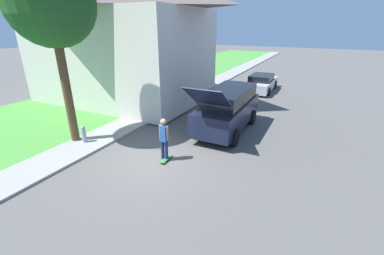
# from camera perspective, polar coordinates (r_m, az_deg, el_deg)

# --- Properties ---
(ground_plane) EXTENTS (120.00, 120.00, 0.00)m
(ground_plane) POSITION_cam_1_polar(r_m,az_deg,el_deg) (10.32, -7.83, -7.29)
(ground_plane) COLOR #54514F
(lawn) EXTENTS (10.00, 80.00, 0.08)m
(lawn) POSITION_cam_1_polar(r_m,az_deg,el_deg) (19.45, -17.50, 6.10)
(lawn) COLOR #478E38
(lawn) RESTS_ON ground_plane
(sidewalk) EXTENTS (1.80, 80.00, 0.10)m
(sidewalk) POSITION_cam_1_polar(r_m,az_deg,el_deg) (16.76, -6.50, 4.57)
(sidewalk) COLOR gray
(sidewalk) RESTS_ON ground_plane
(house) EXTENTS (11.64, 8.04, 8.34)m
(house) POSITION_cam_1_polar(r_m,az_deg,el_deg) (18.76, -15.65, 19.33)
(house) COLOR beige
(house) RESTS_ON lawn
(lawn_tree_near) EXTENTS (3.34, 3.34, 7.36)m
(lawn_tree_near) POSITION_cam_1_polar(r_m,az_deg,el_deg) (11.99, -28.87, 22.89)
(lawn_tree_near) COLOR brown
(lawn_tree_near) RESTS_ON lawn
(suv_parked) EXTENTS (2.02, 5.63, 2.80)m
(suv_parked) POSITION_cam_1_polar(r_m,az_deg,el_deg) (12.78, 7.94, 4.22)
(suv_parked) COLOR black
(suv_parked) RESTS_ON ground_plane
(car_down_street) EXTENTS (1.94, 4.56, 1.32)m
(car_down_street) POSITION_cam_1_polar(r_m,az_deg,el_deg) (21.69, 15.12, 9.53)
(car_down_street) COLOR #B7B7BC
(car_down_street) RESTS_ON ground_plane
(skateboarder) EXTENTS (0.41, 0.23, 1.75)m
(skateboarder) POSITION_cam_1_polar(r_m,az_deg,el_deg) (9.86, -6.26, -2.29)
(skateboarder) COLOR #192347
(skateboarder) RESTS_ON ground_plane
(skateboard) EXTENTS (0.22, 0.76, 0.10)m
(skateboard) POSITION_cam_1_polar(r_m,az_deg,el_deg) (10.24, -5.72, -6.91)
(skateboard) COLOR #337F3D
(skateboard) RESTS_ON ground_plane
(fire_hydrant) EXTENTS (0.20, 0.20, 0.76)m
(fire_hydrant) POSITION_cam_1_polar(r_m,az_deg,el_deg) (12.37, -22.92, -1.41)
(fire_hydrant) COLOR #99999E
(fire_hydrant) RESTS_ON sidewalk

